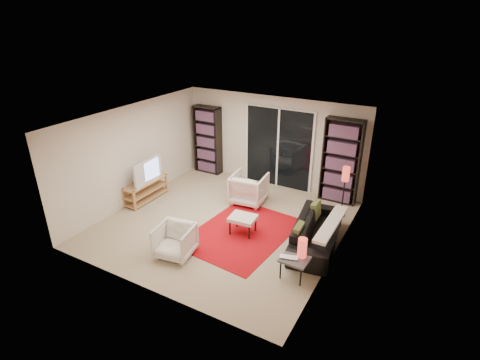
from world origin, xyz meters
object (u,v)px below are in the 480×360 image
Objects in this scene: tv_stand at (146,190)px; armchair_front at (175,241)px; sofa at (317,232)px; bookshelf_right at (341,161)px; armchair_back at (249,188)px; floor_lamp at (345,180)px; ottoman at (243,219)px; bookshelf_left at (208,140)px; side_table at (295,260)px.

tv_stand is 1.80× the size of armchair_front.
bookshelf_right is at bearing -3.45° from sofa.
floor_lamp is at bearing -174.77° from armchair_back.
ottoman is at bearing 50.92° from armchair_front.
armchair_back reaches higher than ottoman.
tv_stand is at bearing -151.60° from bookshelf_right.
armchair_front reaches higher than tv_stand.
sofa is 1.54m from floor_lamp.
bookshelf_left is 2.41m from tv_stand.
bookshelf_left is 2.35m from armchair_back.
ottoman is (2.52, -2.48, -0.63)m from bookshelf_left.
bookshelf_right reaches higher than armchair_front.
floor_lamp is (0.14, 2.57, 0.56)m from side_table.
floor_lamp is at bearing 19.10° from tv_stand.
bookshelf_right is 2.90m from ottoman.
side_table is at bearing -28.27° from ottoman.
bookshelf_right reaches higher than floor_lamp.
side_table is at bearing -87.06° from bookshelf_right.
side_table is (2.06, -2.13, -0.02)m from armchair_back.
armchair_back is 2.66m from armchair_front.
side_table is 0.40× the size of floor_lamp.
bookshelf_left is 4.22m from floor_lamp.
floor_lamp reaches higher than ottoman.
sofa is 4.10× the size of side_table.
floor_lamp is at bearing -9.75° from bookshelf_left.
tv_stand is 1.53× the size of armchair_back.
bookshelf_left is 3.31× the size of ottoman.
sofa is 2.28m from armchair_back.
bookshelf_right reaches higher than tv_stand.
sofa is at bearing -85.29° from bookshelf_right.
armchair_front reaches higher than sofa.
armchair_front is 3.96m from floor_lamp.
bookshelf_left is at bearing -36.73° from armchair_back.
sofa is at bearing 27.35° from armchair_front.
side_table is at bearing 171.54° from sofa.
armchair_back is at bearing 134.06° from side_table.
sofa is 1.17m from side_table.
tv_stand is at bearing 19.61° from armchair_back.
floor_lamp is at bearing 47.17° from ottoman.
bookshelf_right is 2.55× the size of armchair_back.
ottoman is 0.48× the size of floor_lamp.
ottoman is at bearing 151.73° from side_table.
floor_lamp reaches higher than armchair_front.
side_table is (0.17, -3.29, -0.69)m from bookshelf_right.
armchair_front is 0.57× the size of floor_lamp.
bookshelf_right is 1.03× the size of sofa.
tv_stand is at bearing 83.89° from sofa.
bookshelf_right is 4.24× the size of side_table.
armchair_back reaches higher than side_table.
armchair_back reaches higher than sofa.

